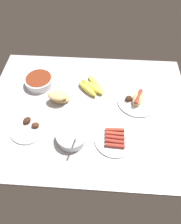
% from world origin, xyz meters
% --- Properties ---
extents(ground_plane, '(1.20, 0.90, 0.03)m').
position_xyz_m(ground_plane, '(0.00, 0.00, -0.01)').
color(ground_plane, '#B2B2B7').
extents(bread_stack, '(0.13, 0.10, 0.07)m').
position_xyz_m(bread_stack, '(-0.18, 0.05, 0.04)').
color(bread_stack, tan).
rests_on(bread_stack, ground_plane).
extents(plate_sausages, '(0.21, 0.21, 0.03)m').
position_xyz_m(plate_sausages, '(0.15, -0.19, 0.01)').
color(plate_sausages, white).
rests_on(plate_sausages, ground_plane).
extents(bowl_chili, '(0.18, 0.18, 0.05)m').
position_xyz_m(bowl_chili, '(-0.32, 0.18, 0.03)').
color(bowl_chili, white).
rests_on(bowl_chili, ground_plane).
extents(banana_bunch, '(0.18, 0.20, 0.04)m').
position_xyz_m(banana_bunch, '(0.01, 0.16, 0.02)').
color(banana_bunch, '#E5D14C').
rests_on(banana_bunch, ground_plane).
extents(plate_hotdog_assembled, '(0.24, 0.24, 0.06)m').
position_xyz_m(plate_hotdog_assembled, '(0.29, 0.07, 0.02)').
color(plate_hotdog_assembled, white).
rests_on(plate_hotdog_assembled, ground_plane).
extents(plate_grilled_meat, '(0.19, 0.19, 0.04)m').
position_xyz_m(plate_grilled_meat, '(-0.31, -0.15, 0.01)').
color(plate_grilled_meat, white).
rests_on(plate_grilled_meat, ground_plane).
extents(bowl_coleslaw, '(0.16, 0.16, 0.15)m').
position_xyz_m(bowl_coleslaw, '(-0.07, -0.20, 0.03)').
color(bowl_coleslaw, silver).
rests_on(bowl_coleslaw, ground_plane).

